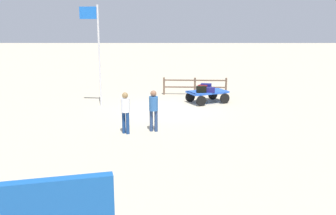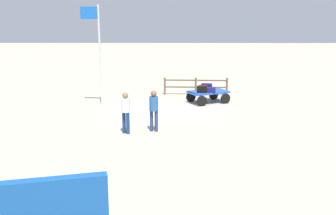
{
  "view_description": "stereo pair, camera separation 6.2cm",
  "coord_description": "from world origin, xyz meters",
  "px_view_note": "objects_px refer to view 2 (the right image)",
  "views": [
    {
      "loc": [
        -0.1,
        18.77,
        4.43
      ],
      "look_at": [
        -0.07,
        6.0,
        1.49
      ],
      "focal_mm": 40.09,
      "sensor_mm": 36.0,
      "label": 1
    },
    {
      "loc": [
        -0.16,
        18.77,
        4.43
      ],
      "look_at": [
        -0.07,
        6.0,
        1.49
      ],
      "focal_mm": 40.09,
      "sensor_mm": 36.0,
      "label": 2
    }
  ],
  "objects_px": {
    "suitcase_dark": "(202,89)",
    "suitcase_maroon": "(207,86)",
    "luggage_cart": "(208,94)",
    "suitcase_olive": "(211,90)",
    "flagpole": "(97,47)",
    "suitcase_grey": "(203,88)",
    "worker_trailing": "(154,107)",
    "worker_lead": "(126,109)"
  },
  "relations": [
    {
      "from": "suitcase_dark",
      "to": "worker_lead",
      "type": "height_order",
      "value": "worker_lead"
    },
    {
      "from": "suitcase_grey",
      "to": "suitcase_dark",
      "type": "bearing_deg",
      "value": 78.74
    },
    {
      "from": "suitcase_maroon",
      "to": "worker_lead",
      "type": "bearing_deg",
      "value": 59.79
    },
    {
      "from": "suitcase_maroon",
      "to": "worker_trailing",
      "type": "relative_size",
      "value": 0.39
    },
    {
      "from": "luggage_cart",
      "to": "flagpole",
      "type": "height_order",
      "value": "flagpole"
    },
    {
      "from": "luggage_cart",
      "to": "flagpole",
      "type": "xyz_separation_m",
      "value": [
        5.86,
        0.85,
        2.66
      ]
    },
    {
      "from": "suitcase_maroon",
      "to": "luggage_cart",
      "type": "bearing_deg",
      "value": 89.65
    },
    {
      "from": "worker_trailing",
      "to": "flagpole",
      "type": "bearing_deg",
      "value": -56.59
    },
    {
      "from": "flagpole",
      "to": "suitcase_grey",
      "type": "bearing_deg",
      "value": -170.37
    },
    {
      "from": "luggage_cart",
      "to": "suitcase_maroon",
      "type": "xyz_separation_m",
      "value": [
        -0.0,
        -0.73,
        0.32
      ]
    },
    {
      "from": "suitcase_olive",
      "to": "suitcase_maroon",
      "type": "relative_size",
      "value": 0.82
    },
    {
      "from": "suitcase_dark",
      "to": "worker_trailing",
      "type": "height_order",
      "value": "worker_trailing"
    },
    {
      "from": "suitcase_dark",
      "to": "flagpole",
      "type": "height_order",
      "value": "flagpole"
    },
    {
      "from": "suitcase_dark",
      "to": "worker_lead",
      "type": "xyz_separation_m",
      "value": [
        3.49,
        5.43,
        0.17
      ]
    },
    {
      "from": "suitcase_dark",
      "to": "suitcase_grey",
      "type": "xyz_separation_m",
      "value": [
        -0.11,
        -0.57,
        -0.02
      ]
    },
    {
      "from": "luggage_cart",
      "to": "worker_lead",
      "type": "distance_m",
      "value": 7.07
    },
    {
      "from": "worker_trailing",
      "to": "flagpole",
      "type": "distance_m",
      "value": 6.05
    },
    {
      "from": "flagpole",
      "to": "worker_trailing",
      "type": "bearing_deg",
      "value": 123.41
    },
    {
      "from": "suitcase_dark",
      "to": "worker_trailing",
      "type": "distance_m",
      "value": 5.63
    },
    {
      "from": "luggage_cart",
      "to": "flagpole",
      "type": "bearing_deg",
      "value": 8.3
    },
    {
      "from": "luggage_cart",
      "to": "suitcase_maroon",
      "type": "relative_size",
      "value": 3.67
    },
    {
      "from": "suitcase_olive",
      "to": "worker_trailing",
      "type": "relative_size",
      "value": 0.32
    },
    {
      "from": "suitcase_grey",
      "to": "flagpole",
      "type": "distance_m",
      "value": 6.15
    },
    {
      "from": "luggage_cart",
      "to": "suitcase_dark",
      "type": "distance_m",
      "value": 0.69
    },
    {
      "from": "suitcase_maroon",
      "to": "flagpole",
      "type": "bearing_deg",
      "value": 15.12
    },
    {
      "from": "suitcase_dark",
      "to": "suitcase_maroon",
      "type": "height_order",
      "value": "suitcase_dark"
    },
    {
      "from": "flagpole",
      "to": "luggage_cart",
      "type": "bearing_deg",
      "value": -171.7
    },
    {
      "from": "suitcase_maroon",
      "to": "suitcase_grey",
      "type": "xyz_separation_m",
      "value": [
        0.26,
        0.63,
        0.01
      ]
    },
    {
      "from": "worker_lead",
      "to": "worker_trailing",
      "type": "height_order",
      "value": "worker_trailing"
    },
    {
      "from": "luggage_cart",
      "to": "suitcase_olive",
      "type": "relative_size",
      "value": 4.5
    },
    {
      "from": "suitcase_olive",
      "to": "worker_lead",
      "type": "height_order",
      "value": "worker_lead"
    },
    {
      "from": "suitcase_maroon",
      "to": "flagpole",
      "type": "height_order",
      "value": "flagpole"
    },
    {
      "from": "worker_trailing",
      "to": "worker_lead",
      "type": "bearing_deg",
      "value": 16.12
    },
    {
      "from": "luggage_cart",
      "to": "suitcase_dark",
      "type": "xyz_separation_m",
      "value": [
        0.37,
        0.47,
        0.35
      ]
    },
    {
      "from": "worker_trailing",
      "to": "luggage_cart",
      "type": "bearing_deg",
      "value": -116.18
    },
    {
      "from": "suitcase_olive",
      "to": "suitcase_maroon",
      "type": "distance_m",
      "value": 1.11
    },
    {
      "from": "suitcase_dark",
      "to": "worker_trailing",
      "type": "bearing_deg",
      "value": 65.04
    },
    {
      "from": "luggage_cart",
      "to": "worker_trailing",
      "type": "relative_size",
      "value": 1.43
    },
    {
      "from": "worker_lead",
      "to": "worker_trailing",
      "type": "xyz_separation_m",
      "value": [
        -1.11,
        -0.32,
        0.02
      ]
    },
    {
      "from": "worker_trailing",
      "to": "suitcase_dark",
      "type": "bearing_deg",
      "value": -114.96
    },
    {
      "from": "suitcase_maroon",
      "to": "worker_trailing",
      "type": "bearing_deg",
      "value": 66.46
    },
    {
      "from": "suitcase_olive",
      "to": "suitcase_grey",
      "type": "xyz_separation_m",
      "value": [
        0.39,
        -0.47,
        0.02
      ]
    }
  ]
}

